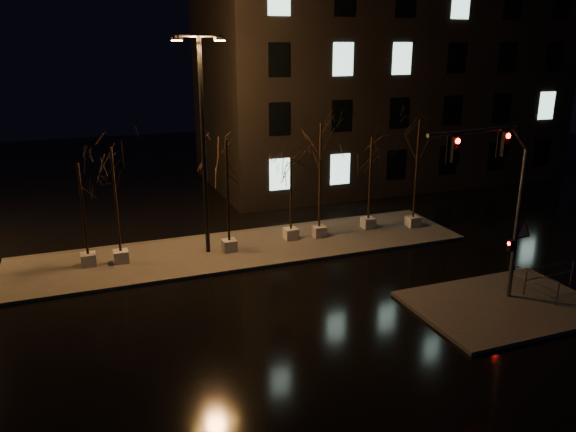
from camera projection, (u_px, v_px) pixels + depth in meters
name	position (u px, v px, depth m)	size (l,w,h in m)	color
ground	(289.00, 300.00, 22.14)	(90.00, 90.00, 0.00)	black
median	(245.00, 249.00, 27.47)	(22.00, 5.00, 0.15)	#44423C
sidewalk_corner	(504.00, 305.00, 21.55)	(7.00, 5.00, 0.15)	#44423C
building	(380.00, 75.00, 40.76)	(25.00, 12.00, 15.00)	black
tree_0	(80.00, 186.00, 24.18)	(1.80, 1.80, 4.80)	beige
tree_1	(113.00, 174.00, 24.39)	(1.80, 1.80, 5.43)	beige
tree_2	(227.00, 165.00, 25.77)	(1.80, 1.80, 5.55)	beige
tree_3	(291.00, 176.00, 27.67)	(1.80, 1.80, 4.32)	beige
tree_4	(320.00, 149.00, 27.67)	(1.80, 1.80, 5.98)	beige
tree_5	(371.00, 158.00, 29.22)	(1.80, 1.80, 5.07)	beige
tree_6	(418.00, 144.00, 29.27)	(1.80, 1.80, 5.94)	beige
traffic_signal_mast	(501.00, 190.00, 20.38)	(5.52, 0.69, 6.77)	#57595E
streetlight_main	(203.00, 133.00, 25.22)	(2.47, 0.70, 9.90)	black
guard_rail_a	(550.00, 274.00, 22.51)	(2.54, 0.12, 1.09)	#57595E
guard_rail_b	(534.00, 281.00, 22.01)	(0.44, 2.03, 0.98)	#57595E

